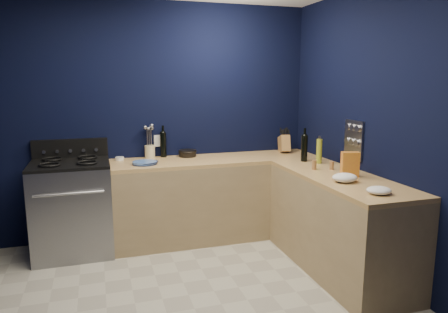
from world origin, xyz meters
name	(u,v)px	position (x,y,z in m)	size (l,w,h in m)	color
floor	(195,310)	(0.00, 0.00, -0.01)	(3.50, 3.50, 0.02)	#AAA594
wall_back	(157,121)	(0.00, 1.76, 1.30)	(3.50, 0.02, 2.60)	black
wall_right	(395,135)	(1.76, 0.00, 1.30)	(0.02, 3.50, 2.60)	black
wall_front	(315,224)	(0.00, -1.76, 1.30)	(3.50, 0.02, 2.60)	black
cab_back	(217,199)	(0.60, 1.44, 0.43)	(2.30, 0.63, 0.86)	#99815A
top_back	(217,160)	(0.60, 1.44, 0.88)	(2.30, 0.63, 0.04)	olive
cab_right	(338,225)	(1.44, 0.29, 0.43)	(0.63, 1.67, 0.86)	#99815A
top_right	(341,178)	(1.44, 0.29, 0.88)	(0.63, 1.67, 0.04)	olive
gas_range	(73,209)	(-0.93, 1.42, 0.46)	(0.76, 0.66, 0.92)	gray
oven_door	(71,220)	(-0.93, 1.10, 0.45)	(0.59, 0.02, 0.42)	black
cooktop	(70,164)	(-0.93, 1.42, 0.94)	(0.76, 0.66, 0.03)	black
backguard	(70,148)	(-0.93, 1.72, 1.04)	(0.76, 0.06, 0.20)	black
spice_panel	(354,140)	(1.74, 0.55, 1.18)	(0.02, 0.28, 0.38)	gray
wall_outlet	(158,141)	(0.00, 1.74, 1.08)	(0.09, 0.02, 0.13)	white
plate_stack	(145,163)	(-0.20, 1.33, 0.92)	(0.25, 0.25, 0.03)	#2F4398
ramekin	(120,159)	(-0.43, 1.64, 0.92)	(0.09, 0.09, 0.04)	white
utensil_crock	(150,152)	(-0.10, 1.68, 0.97)	(0.11, 0.11, 0.14)	beige
wine_bottle_back	(163,145)	(0.05, 1.69, 1.04)	(0.07, 0.07, 0.28)	black
lemon_basket	(188,153)	(0.31, 1.63, 0.94)	(0.20, 0.20, 0.07)	black
knife_block	(284,144)	(1.48, 1.56, 1.00)	(0.11, 0.18, 0.20)	olive
wine_bottle_right	(304,148)	(1.44, 1.00, 1.04)	(0.07, 0.07, 0.28)	black
oil_bottle	(319,151)	(1.54, 0.85, 1.03)	(0.06, 0.06, 0.26)	olive
spice_jar_near	(314,165)	(1.34, 0.60, 0.95)	(0.04, 0.04, 0.09)	olive
spice_jar_far	(332,165)	(1.50, 0.54, 0.94)	(0.04, 0.04, 0.08)	olive
crouton_bag	(350,164)	(1.49, 0.23, 1.01)	(0.15, 0.07, 0.22)	#B82632
towel_front	(345,178)	(1.34, 0.08, 0.94)	(0.22, 0.18, 0.08)	white
towel_end	(379,190)	(1.37, -0.33, 0.93)	(0.19, 0.17, 0.06)	white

